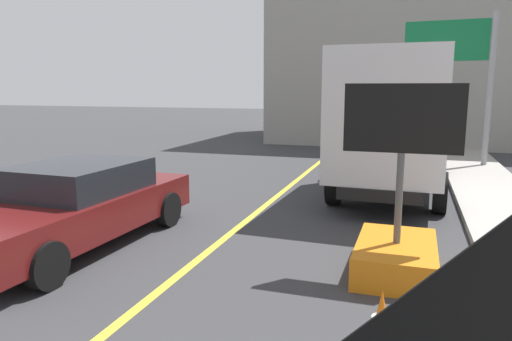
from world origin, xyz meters
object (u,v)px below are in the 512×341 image
box_truck (395,120)px  pickup_car (73,205)px  highway_guide_sign (465,63)px  arrow_board_trailer (397,241)px  traffic_cone_mid_lane (381,326)px

box_truck → pickup_car: 7.85m
highway_guide_sign → arrow_board_trailer: bearing=-99.3°
box_truck → highway_guide_sign: size_ratio=1.39×
arrow_board_trailer → highway_guide_sign: highway_guide_sign is taller
arrow_board_trailer → pickup_car: arrow_board_trailer is taller
box_truck → traffic_cone_mid_lane: box_truck is taller
box_truck → highway_guide_sign: highway_guide_sign is taller
pickup_car → box_truck: bearing=50.2°
pickup_car → traffic_cone_mid_lane: bearing=-21.3°
arrow_board_trailer → highway_guide_sign: size_ratio=0.54×
traffic_cone_mid_lane → highway_guide_sign: bearing=82.1°
arrow_board_trailer → highway_guide_sign: bearing=80.7°
arrow_board_trailer → highway_guide_sign: 10.80m
pickup_car → traffic_cone_mid_lane: (5.17, -2.01, -0.34)m
box_truck → highway_guide_sign: 5.29m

